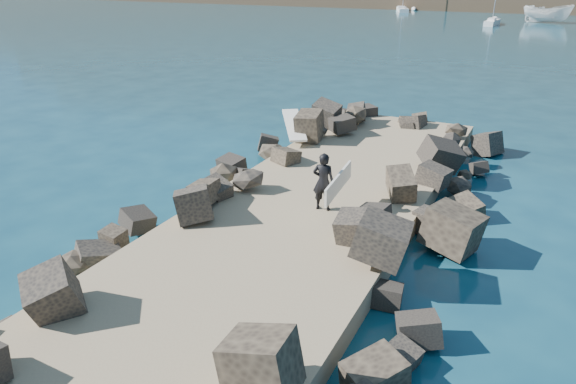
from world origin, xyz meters
The scene contains 9 objects.
ground centered at (0.00, 0.00, 0.00)m, with size 800.00×800.00×0.00m, color #0F384C.
jetty centered at (0.00, -2.00, 0.30)m, with size 6.00×26.00×0.60m, color #8C7759.
riprap_left centered at (-2.90, -1.50, 0.50)m, with size 2.60×22.00×1.00m, color black.
riprap_right centered at (2.90, -1.50, 0.50)m, with size 2.60×22.00×1.00m, color black.
surfboard_resting centered at (-3.24, 5.89, 1.04)m, with size 0.67×2.66×0.09m, color white.
boat_imported centered at (3.57, 73.60, 1.27)m, with size 2.47×6.56×2.53m, color silver.
surfer_with_board centered at (0.55, 0.21, 1.45)m, with size 0.87×2.09×1.68m.
sailboat_e centered at (-20.95, 86.44, 0.35)m, with size 4.08×7.55×8.93m.
sailboat_b centered at (-2.92, 66.55, 0.35)m, with size 1.56×5.72×6.97m.
Camera 1 is at (5.62, -12.04, 6.85)m, focal length 32.00 mm.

